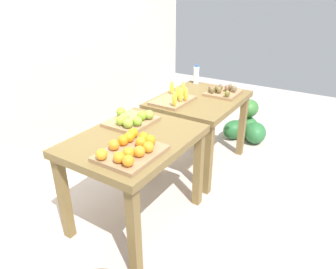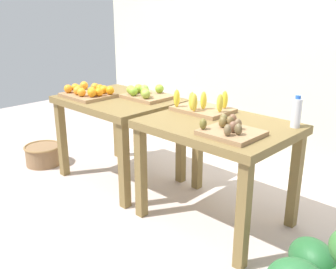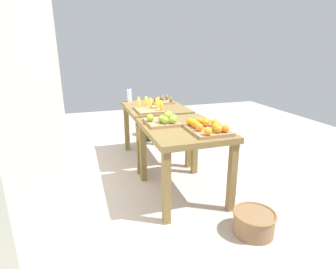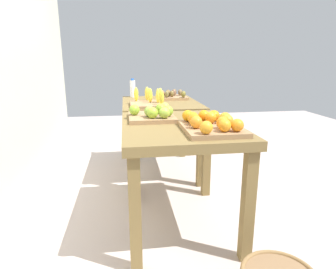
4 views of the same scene
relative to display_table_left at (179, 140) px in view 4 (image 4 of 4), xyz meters
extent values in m
plane|color=#BEACA6|center=(0.56, 0.00, -0.67)|extent=(8.00, 8.00, 0.00)
cube|color=brown|center=(0.00, 0.00, 0.09)|extent=(1.04, 0.80, 0.06)
cube|color=brown|center=(-0.46, -0.34, -0.31)|extent=(0.07, 0.07, 0.73)
cube|color=brown|center=(0.46, -0.34, -0.31)|extent=(0.07, 0.07, 0.73)
cube|color=brown|center=(-0.46, 0.34, -0.31)|extent=(0.07, 0.07, 0.73)
cube|color=brown|center=(0.46, 0.34, -0.31)|extent=(0.07, 0.07, 0.73)
cube|color=brown|center=(1.12, 0.00, 0.09)|extent=(1.04, 0.80, 0.06)
cube|color=brown|center=(0.66, -0.34, -0.31)|extent=(0.07, 0.07, 0.73)
cube|color=brown|center=(1.58, -0.34, -0.31)|extent=(0.07, 0.07, 0.73)
cube|color=brown|center=(0.66, 0.34, -0.31)|extent=(0.07, 0.07, 0.73)
cube|color=brown|center=(1.58, 0.34, -0.31)|extent=(0.07, 0.07, 0.73)
cube|color=#9B7650|center=(-0.23, -0.16, 0.13)|extent=(0.44, 0.36, 0.03)
sphere|color=orange|center=(-0.19, -0.06, 0.19)|extent=(0.09, 0.09, 0.08)
sphere|color=orange|center=(-0.39, -0.27, 0.19)|extent=(0.10, 0.10, 0.08)
sphere|color=orange|center=(-0.14, -0.18, 0.19)|extent=(0.08, 0.08, 0.08)
sphere|color=orange|center=(-0.39, -0.19, 0.19)|extent=(0.08, 0.08, 0.08)
sphere|color=orange|center=(-0.09, -0.22, 0.19)|extent=(0.09, 0.09, 0.08)
sphere|color=orange|center=(-0.28, -0.05, 0.19)|extent=(0.08, 0.08, 0.08)
sphere|color=orange|center=(-0.42, -0.07, 0.19)|extent=(0.10, 0.10, 0.08)
sphere|color=orange|center=(-0.07, -0.15, 0.19)|extent=(0.08, 0.08, 0.08)
sphere|color=orange|center=(-0.26, -0.26, 0.19)|extent=(0.10, 0.10, 0.08)
sphere|color=orange|center=(-0.18, -0.27, 0.19)|extent=(0.10, 0.10, 0.08)
sphere|color=orange|center=(-0.12, -0.06, 0.19)|extent=(0.11, 0.11, 0.08)
sphere|color=orange|center=(-0.06, -0.05, 0.19)|extent=(0.10, 0.10, 0.08)
sphere|color=orange|center=(-0.31, -0.21, 0.19)|extent=(0.11, 0.11, 0.08)
cube|color=#9B7650|center=(0.20, 0.18, 0.13)|extent=(0.40, 0.34, 0.03)
sphere|color=#87B12F|center=(0.22, 0.31, 0.19)|extent=(0.11, 0.11, 0.08)
sphere|color=#87B633|center=(0.13, 0.06, 0.19)|extent=(0.10, 0.10, 0.08)
sphere|color=#92BA31|center=(0.07, 0.18, 0.19)|extent=(0.11, 0.11, 0.08)
sphere|color=#95B83D|center=(0.06, 0.10, 0.19)|extent=(0.11, 0.11, 0.08)
sphere|color=#87B140|center=(0.13, 0.20, 0.19)|extent=(0.11, 0.11, 0.08)
sphere|color=#85B22E|center=(0.25, 0.10, 0.19)|extent=(0.11, 0.11, 0.08)
sphere|color=#95AD40|center=(0.30, 0.06, 0.19)|extent=(0.11, 0.11, 0.08)
cube|color=#9B7650|center=(0.84, 0.16, 0.13)|extent=(0.44, 0.32, 0.03)
ellipsoid|color=yellow|center=(0.88, 0.13, 0.22)|extent=(0.06, 0.06, 0.14)
ellipsoid|color=yellow|center=(0.82, 0.06, 0.22)|extent=(0.06, 0.05, 0.14)
ellipsoid|color=yellow|center=(1.02, 0.15, 0.22)|extent=(0.06, 0.07, 0.14)
ellipsoid|color=yellow|center=(0.87, 0.03, 0.22)|extent=(0.06, 0.06, 0.14)
ellipsoid|color=yellow|center=(0.98, 0.26, 0.22)|extent=(0.06, 0.06, 0.14)
ellipsoid|color=yellow|center=(0.68, 0.04, 0.22)|extent=(0.06, 0.07, 0.14)
cube|color=#9B7650|center=(1.35, -0.17, 0.13)|extent=(0.36, 0.32, 0.03)
ellipsoid|color=brown|center=(1.29, -0.11, 0.18)|extent=(0.07, 0.07, 0.07)
ellipsoid|color=brown|center=(1.37, -0.19, 0.18)|extent=(0.07, 0.07, 0.07)
ellipsoid|color=brown|center=(1.36, -0.12, 0.18)|extent=(0.05, 0.06, 0.07)
ellipsoid|color=brown|center=(1.27, -0.05, 0.18)|extent=(0.07, 0.07, 0.07)
ellipsoid|color=brown|center=(1.26, -0.15, 0.18)|extent=(0.06, 0.06, 0.07)
ellipsoid|color=brown|center=(1.19, -0.27, 0.18)|extent=(0.07, 0.07, 0.07)
ellipsoid|color=brown|center=(1.38, -0.27, 0.18)|extent=(0.07, 0.07, 0.07)
ellipsoid|color=brown|center=(1.42, -0.21, 0.18)|extent=(0.07, 0.07, 0.07)
ellipsoid|color=brown|center=(1.22, -0.09, 0.18)|extent=(0.06, 0.05, 0.07)
cylinder|color=silver|center=(1.56, 0.28, 0.22)|extent=(0.07, 0.07, 0.20)
cylinder|color=blue|center=(1.56, 0.28, 0.33)|extent=(0.04, 0.04, 0.02)
ellipsoid|color=#2D6E34|center=(2.20, -0.22, -0.55)|extent=(0.37, 0.39, 0.25)
ellipsoid|color=#256331|center=(1.95, -0.12, -0.55)|extent=(0.40, 0.37, 0.25)
ellipsoid|color=#296A35|center=(1.98, -0.40, -0.54)|extent=(0.40, 0.36, 0.27)
ellipsoid|color=#367031|center=(2.20, -0.22, -0.31)|extent=(0.28, 0.24, 0.24)
camera|label=1|loc=(-1.63, -1.34, 1.14)|focal=32.52mm
camera|label=2|loc=(2.67, -2.13, 0.91)|focal=40.99mm
camera|label=3|loc=(-2.59, 1.03, 0.92)|focal=29.41mm
camera|label=4|loc=(-1.96, 0.37, 0.56)|focal=31.04mm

